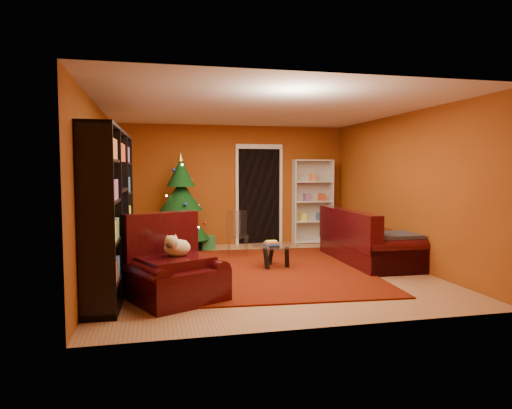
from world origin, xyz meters
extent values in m
cube|color=#A26E45|center=(0.00, 0.00, -0.03)|extent=(5.00, 5.50, 0.05)
cube|color=silver|center=(0.00, 0.00, 2.62)|extent=(5.00, 5.50, 0.05)
cube|color=#8A3F11|center=(0.00, 2.77, 1.30)|extent=(5.00, 0.05, 2.60)
cube|color=#8A3F11|center=(-2.52, 0.00, 1.30)|extent=(0.05, 5.50, 2.60)
cube|color=#8A3F11|center=(2.52, 0.00, 1.30)|extent=(0.05, 5.50, 2.60)
cube|color=#5D1605|center=(0.03, -0.01, 0.01)|extent=(3.53, 4.03, 0.02)
cube|color=#175E6B|center=(-1.18, 1.41, 0.14)|extent=(0.33, 0.33, 0.29)
cube|color=#1C5729|center=(-0.64, 2.22, 0.14)|extent=(0.35, 0.35, 0.28)
cube|color=maroon|center=(-1.02, 2.16, 0.11)|extent=(0.23, 0.23, 0.23)
camera|label=1|loc=(-1.70, -7.10, 1.63)|focal=32.00mm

